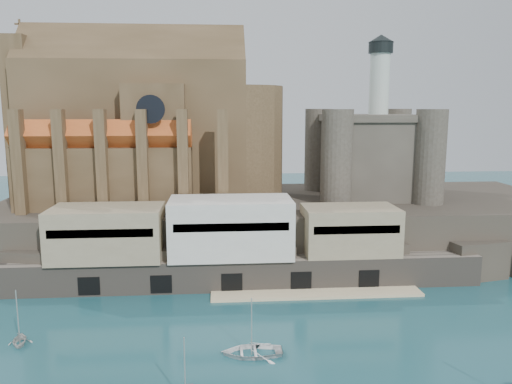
{
  "coord_description": "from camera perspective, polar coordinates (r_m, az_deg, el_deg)",
  "views": [
    {
      "loc": [
        -11.72,
        -48.62,
        26.25
      ],
      "look_at": [
        -5.59,
        32.0,
        12.53
      ],
      "focal_mm": 35.0,
      "sensor_mm": 36.0,
      "label": 1
    }
  ],
  "objects": [
    {
      "name": "promontory",
      "position": [
        91.27,
        3.04,
        -3.9
      ],
      "size": [
        100.0,
        36.0,
        10.0
      ],
      "color": "#29241F",
      "rests_on": "ground"
    },
    {
      "name": "boat_4",
      "position": [
        64.27,
        -25.35,
        -15.46
      ],
      "size": [
        3.33,
        2.46,
        3.47
      ],
      "primitive_type": "imported",
      "rotation": [
        0.0,
        0.0,
        3.37
      ],
      "color": "beige",
      "rests_on": "ground"
    },
    {
      "name": "boat_6",
      "position": [
        56.47,
        -0.51,
        -18.07
      ],
      "size": [
        1.37,
        4.72,
        6.61
      ],
      "primitive_type": "imported",
      "rotation": [
        0.0,
        0.0,
        4.71
      ],
      "color": "white",
      "rests_on": "ground"
    },
    {
      "name": "quay",
      "position": [
        74.5,
        -3.02,
        -6.1
      ],
      "size": [
        70.0,
        12.0,
        13.05
      ],
      "color": "#6C6156",
      "rests_on": "ground"
    },
    {
      "name": "ground",
      "position": [
        56.48,
        8.58,
        -18.18
      ],
      "size": [
        300.0,
        300.0,
        0.0
      ],
      "primitive_type": "plane",
      "color": "#184750",
      "rests_on": "ground"
    },
    {
      "name": "church",
      "position": [
        91.41,
        -12.23,
        6.83
      ],
      "size": [
        47.0,
        25.93,
        30.51
      ],
      "color": "#4C3923",
      "rests_on": "promontory"
    },
    {
      "name": "castle_keep",
      "position": [
        94.24,
        12.87,
        4.56
      ],
      "size": [
        21.2,
        21.2,
        29.3
      ],
      "color": "#413C33",
      "rests_on": "promontory"
    }
  ]
}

